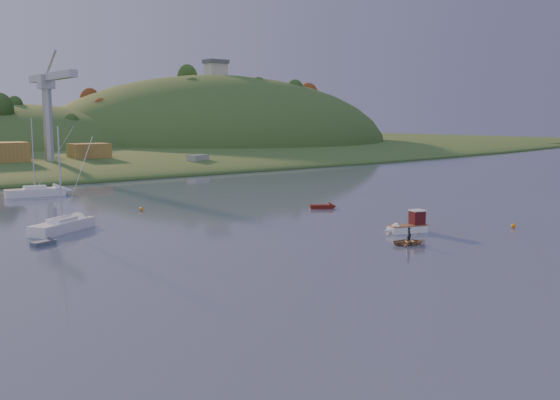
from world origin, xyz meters
TOP-DOWN VIEW (x-y plane):
  - ground at (0.00, 0.00)m, footprint 500.00×500.00m
  - hill_right at (95.00, 195.00)m, footprint 150.00×130.00m
  - hilltop_house at (95.00, 195.00)m, footprint 9.00×7.00m
  - wharf at (5.00, 122.00)m, footprint 42.00×16.00m
  - shed_west at (-8.00, 123.00)m, footprint 11.00×8.00m
  - shed_east at (13.00, 124.00)m, footprint 9.00×7.00m
  - dock_crane at (2.00, 118.39)m, footprint 3.20×28.00m
  - fishing_boat at (8.17, 17.65)m, footprint 5.42×3.00m
  - sailboat_near at (-21.75, 41.85)m, footprint 8.56×6.70m
  - sailboat_far at (-14.43, 76.48)m, footprint 9.41×3.81m
  - canoe at (3.33, 12.91)m, footprint 3.76×3.29m
  - paddler at (3.33, 12.91)m, footprint 0.57×0.67m
  - red_tender at (13.95, 37.05)m, footprint 3.85×3.17m
  - grey_dinghy at (-25.35, 35.60)m, footprint 2.96×1.83m
  - work_vessel at (34.71, 108.00)m, footprint 14.50×9.85m
  - buoy_0 at (20.47, 11.88)m, footprint 0.50×0.50m
  - buoy_2 at (-7.78, 51.01)m, footprint 0.50×0.50m

SIDE VIEW (x-z plane):
  - ground at x=0.00m, z-range 0.00..0.00m
  - hill_right at x=95.00m, z-range -30.00..30.00m
  - grey_dinghy at x=-25.35m, z-range -0.31..0.73m
  - buoy_0 at x=20.47m, z-range 0.00..0.50m
  - buoy_2 at x=-7.78m, z-range 0.00..0.50m
  - red_tender at x=13.95m, z-range -0.37..0.91m
  - canoe at x=3.33m, z-range 0.00..0.65m
  - fishing_boat at x=8.17m, z-range -0.92..2.38m
  - sailboat_near at x=-21.75m, z-range -5.14..6.66m
  - paddler at x=3.33m, z-range 0.00..1.56m
  - sailboat_far at x=-14.43m, z-range -5.55..7.15m
  - wharf at x=5.00m, z-range 0.00..2.40m
  - work_vessel at x=34.71m, z-range -0.51..3.01m
  - shed_east at x=13.00m, z-range 2.40..6.40m
  - shed_west at x=-8.00m, z-range 2.40..7.20m
  - dock_crane at x=2.00m, z-range 7.02..27.32m
  - hilltop_house at x=95.00m, z-range 30.18..36.63m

